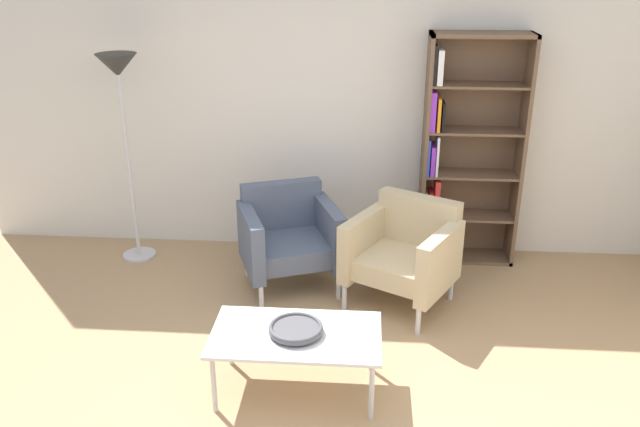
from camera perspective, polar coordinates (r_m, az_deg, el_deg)
name	(u,v)px	position (r m, az deg, el deg)	size (l,w,h in m)	color
ground_plane	(321,427)	(3.81, 0.08, -18.38)	(8.32, 8.32, 0.00)	tan
plaster_back_panel	(343,84)	(5.44, 2.05, 11.43)	(6.40, 0.12, 2.90)	silver
bookshelf_tall	(464,154)	(5.42, 12.62, 5.15)	(0.80, 0.30, 1.90)	brown
coffee_table_low	(296,338)	(3.85, -2.15, -10.97)	(1.00, 0.56, 0.40)	silver
decorative_bowl	(296,328)	(3.81, -2.16, -10.14)	(0.32, 0.32, 0.05)	#4C4C51
armchair_corner_red	(288,235)	(5.02, -2.81, -1.96)	(0.89, 0.86, 0.78)	#4C566B
armchair_by_bookshelf	(404,251)	(4.80, 7.50, -3.34)	(0.93, 0.91, 0.78)	#C6B289
floor_lamp_torchiere	(120,91)	(5.39, -17.33, 10.33)	(0.32, 0.32, 1.74)	silver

